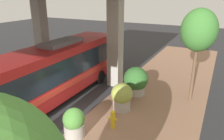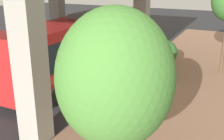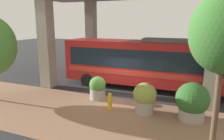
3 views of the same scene
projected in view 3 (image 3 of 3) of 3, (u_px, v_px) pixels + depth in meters
name	position (u px, v px, depth m)	size (l,w,h in m)	color
ground_plane	(115.00, 98.00, 14.13)	(80.00, 80.00, 0.00)	#2D2D30
sidewalk_strip	(94.00, 116.00, 11.43)	(6.00, 40.00, 0.02)	#936B51
bus	(147.00, 62.00, 15.73)	(2.66, 12.26, 3.71)	#B21E1E
fire_hydrant	(110.00, 101.00, 12.12)	(0.48, 0.23, 1.00)	gold
planter_front	(145.00, 98.00, 11.67)	(1.26, 1.26, 1.69)	#9E998E
planter_middle	(98.00, 88.00, 13.83)	(1.05, 1.05, 1.47)	#9E998E
planter_back	(192.00, 102.00, 10.81)	(1.65, 1.65, 1.94)	#9E998E
street_tree_far	(224.00, 34.00, 6.60)	(2.11, 2.11, 5.79)	brown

